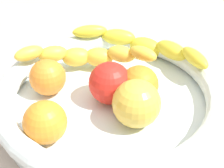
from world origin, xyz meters
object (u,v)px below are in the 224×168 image
at_px(fruit_bowl, 112,98).
at_px(orange_mid_left, 50,77).
at_px(orange_front, 141,85).
at_px(apple_yellow, 139,103).
at_px(orange_mid_right, 47,122).
at_px(banana_draped_left, 145,45).
at_px(banana_draped_right, 89,55).
at_px(tomato_red, 112,83).

bearing_deg(fruit_bowl, orange_mid_left, 167.71).
xyz_separation_m(orange_front, orange_mid_left, (-0.14, 0.02, -0.00)).
bearing_deg(apple_yellow, orange_mid_right, -165.41).
bearing_deg(orange_mid_left, banana_draped_left, 32.43).
bearing_deg(banana_draped_left, apple_yellow, -97.96).
height_order(fruit_bowl, banana_draped_left, banana_draped_left).
distance_m(banana_draped_right, apple_yellow, 0.15).
xyz_separation_m(banana_draped_right, apple_yellow, (0.07, -0.13, 0.00)).
distance_m(banana_draped_right, orange_mid_left, 0.08).
relative_size(banana_draped_left, banana_draped_right, 0.97).
relative_size(fruit_bowl, banana_draped_left, 1.52).
bearing_deg(banana_draped_right, apple_yellow, -59.94).
relative_size(banana_draped_left, tomato_red, 3.57).
xyz_separation_m(fruit_bowl, tomato_red, (0.00, -0.00, 0.03)).
xyz_separation_m(fruit_bowl, orange_front, (0.04, -0.00, 0.02)).
bearing_deg(orange_front, apple_yellow, -98.86).
bearing_deg(orange_mid_left, banana_draped_right, 44.90).
relative_size(orange_front, apple_yellow, 0.86).
xyz_separation_m(banana_draped_left, apple_yellow, (-0.02, -0.17, 0.00)).
distance_m(banana_draped_left, apple_yellow, 0.17).
xyz_separation_m(orange_mid_left, orange_mid_right, (0.01, -0.10, 0.00)).
height_order(orange_front, orange_mid_left, orange_front).
xyz_separation_m(banana_draped_left, orange_front, (-0.02, -0.12, 0.00)).
relative_size(fruit_bowl, tomato_red, 5.41).
xyz_separation_m(fruit_bowl, apple_yellow, (0.04, -0.05, 0.03)).
relative_size(apple_yellow, tomato_red, 1.05).
relative_size(orange_mid_right, apple_yellow, 0.86).
xyz_separation_m(orange_mid_left, apple_yellow, (0.13, -0.07, 0.01)).
height_order(fruit_bowl, orange_mid_right, orange_mid_right).
bearing_deg(tomato_red, orange_front, -1.21).
relative_size(fruit_bowl, orange_mid_left, 6.14).
xyz_separation_m(banana_draped_right, orange_mid_left, (-0.06, -0.06, -0.00)).
bearing_deg(orange_front, orange_mid_right, -148.12).
bearing_deg(banana_draped_right, orange_front, -44.43).
xyz_separation_m(banana_draped_right, orange_front, (0.08, -0.08, -0.00)).
height_order(banana_draped_right, orange_mid_right, same).
relative_size(banana_draped_left, orange_mid_right, 3.97).
relative_size(orange_front, tomato_red, 0.91).
distance_m(orange_mid_left, tomato_red, 0.10).
bearing_deg(orange_mid_left, tomato_red, -12.59).
distance_m(orange_front, apple_yellow, 0.05).
xyz_separation_m(fruit_bowl, banana_draped_left, (0.06, 0.12, 0.02)).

